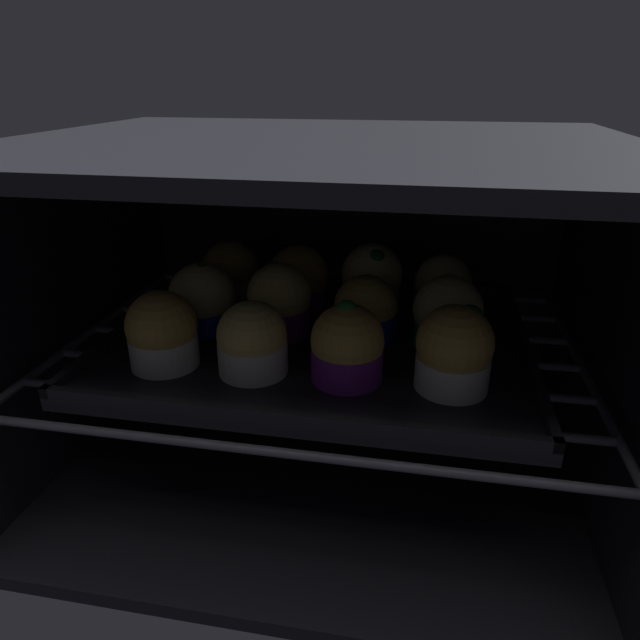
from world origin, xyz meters
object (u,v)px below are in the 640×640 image
at_px(muffin_row0_col0, 162,333).
at_px(muffin_row2_col1, 299,279).
at_px(baking_tray, 320,340).
at_px(muffin_row2_col3, 443,288).
at_px(muffin_row2_col2, 372,280).
at_px(muffin_row1_col1, 279,301).
at_px(muffin_row0_col1, 252,342).
at_px(muffin_row1_col3, 447,316).
at_px(muffin_row0_col3, 454,350).
at_px(muffin_row0_col2, 347,347).
at_px(muffin_row1_col2, 365,312).
at_px(muffin_row1_col0, 202,300).
at_px(muffin_row2_col0, 231,273).

distance_m(muffin_row0_col0, muffin_row2_col1, 0.20).
bearing_deg(baking_tray, muffin_row2_col3, 34.38).
bearing_deg(muffin_row2_col2, muffin_row1_col1, -136.82).
bearing_deg(muffin_row2_col3, muffin_row0_col0, -145.86).
bearing_deg(muffin_row0_col1, muffin_row1_col3, 26.52).
distance_m(muffin_row0_col1, muffin_row0_col3, 0.18).
distance_m(muffin_row0_col2, muffin_row2_col3, 0.19).
bearing_deg(muffin_row2_col2, muffin_row0_col1, -118.15).
xyz_separation_m(muffin_row0_col0, muffin_row1_col2, (0.18, 0.09, -0.00)).
relative_size(muffin_row1_col2, muffin_row1_col3, 0.92).
distance_m(muffin_row0_col2, muffin_row1_col3, 0.12).
relative_size(muffin_row0_col3, muffin_row2_col3, 1.10).
distance_m(muffin_row1_col2, muffin_row2_col1, 0.12).
bearing_deg(muffin_row2_col2, muffin_row2_col1, -179.50).
relative_size(muffin_row0_col2, muffin_row1_col0, 1.03).
relative_size(muffin_row0_col1, muffin_row1_col0, 0.94).
xyz_separation_m(muffin_row1_col3, muffin_row2_col2, (-0.09, 0.08, 0.00)).
relative_size(muffin_row0_col0, muffin_row2_col2, 0.93).
bearing_deg(muffin_row2_col0, muffin_row1_col2, -26.32).
bearing_deg(muffin_row1_col2, muffin_row2_col0, 153.68).
relative_size(muffin_row2_col1, muffin_row2_col3, 1.05).
bearing_deg(muffin_row0_col1, muffin_row0_col0, -178.76).
relative_size(muffin_row2_col0, muffin_row2_col1, 0.98).
xyz_separation_m(muffin_row0_col0, muffin_row0_col2, (0.18, 0.00, -0.00)).
relative_size(muffin_row1_col3, muffin_row2_col2, 0.94).
bearing_deg(baking_tray, muffin_row2_col1, 116.32).
distance_m(muffin_row1_col1, muffin_row1_col2, 0.09).
xyz_separation_m(muffin_row1_col0, muffin_row1_col3, (0.26, 0.00, 0.00)).
bearing_deg(baking_tray, muffin_row0_col2, -64.58).
relative_size(muffin_row0_col0, muffin_row1_col3, 0.99).
bearing_deg(muffin_row0_col2, muffin_row2_col0, 133.79).
height_order(muffin_row1_col0, muffin_row2_col0, muffin_row1_col0).
height_order(muffin_row0_col2, muffin_row2_col3, muffin_row0_col2).
xyz_separation_m(muffin_row1_col2, muffin_row1_col3, (0.08, -0.00, 0.00)).
bearing_deg(muffin_row1_col2, muffin_row0_col3, -45.24).
xyz_separation_m(muffin_row0_col2, muffin_row2_col3, (0.09, 0.17, -0.00)).
height_order(muffin_row2_col1, muffin_row2_col2, muffin_row2_col2).
relative_size(muffin_row0_col2, muffin_row1_col1, 0.98).
height_order(muffin_row0_col3, muffin_row1_col2, muffin_row0_col3).
relative_size(muffin_row0_col1, muffin_row2_col2, 0.87).
bearing_deg(muffin_row0_col2, muffin_row1_col1, 134.43).
bearing_deg(muffin_row2_col1, muffin_row2_col2, 0.50).
height_order(muffin_row1_col2, muffin_row2_col0, muffin_row2_col0).
distance_m(muffin_row0_col2, muffin_row0_col3, 0.09).
bearing_deg(muffin_row0_col3, muffin_row0_col2, -178.96).
bearing_deg(muffin_row1_col3, muffin_row2_col2, 135.11).
height_order(muffin_row1_col0, muffin_row2_col3, muffin_row1_col0).
relative_size(muffin_row2_col0, muffin_row2_col3, 1.03).
bearing_deg(muffin_row0_col0, muffin_row2_col2, 44.20).
height_order(muffin_row1_col1, muffin_row2_col2, muffin_row2_col2).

